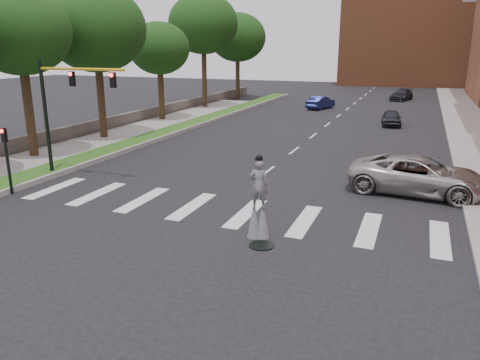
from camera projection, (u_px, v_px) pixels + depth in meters
ground_plane at (209, 217)px, 19.62m from camera, size 160.00×160.00×0.00m
grass_median at (186, 126)px, 41.50m from camera, size 2.00×60.00×0.25m
median_curb at (196, 126)px, 41.13m from camera, size 0.20×60.00×0.28m
sidewalk_left at (84, 145)px, 33.58m from camera, size 4.00×60.00×0.18m
sidewalk_right at (480, 134)px, 37.70m from camera, size 5.00×90.00×0.18m
stone_wall at (144, 115)px, 45.08m from camera, size 0.50×56.00×1.10m
manhole at (262, 245)px, 16.78m from camera, size 0.90×0.90×0.04m
building_backdrop at (418, 35)px, 85.04m from camera, size 26.00×14.00×18.00m
traffic_signal at (62, 101)px, 24.55m from camera, size 5.30×0.23×6.20m
secondary_signal at (7, 155)px, 22.19m from camera, size 0.25×0.21×3.23m
stilt_performer at (258, 204)px, 17.21m from camera, size 0.83×0.62×3.19m
suv_crossing at (419, 175)px, 22.56m from camera, size 6.82×3.66×1.82m
car_near at (391, 118)px, 42.27m from camera, size 2.05×4.18×1.37m
car_mid at (321, 102)px, 53.60m from camera, size 2.72×4.66×1.45m
car_far at (402, 95)px, 62.15m from camera, size 3.16×5.24×1.42m
tree_1 at (19, 32)px, 27.97m from camera, size 6.13×6.13×10.38m
tree_2 at (95, 29)px, 33.98m from camera, size 7.35×7.35×11.27m
tree_3 at (159, 49)px, 43.36m from camera, size 5.66×5.66×9.15m
tree_4 at (203, 24)px, 51.92m from camera, size 7.78×7.78×12.65m
tree_5 at (238, 38)px, 61.49m from camera, size 7.42×7.42×11.22m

